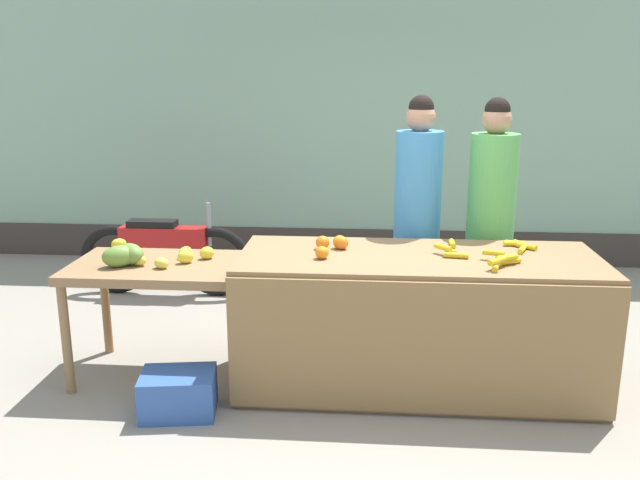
{
  "coord_description": "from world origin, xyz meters",
  "views": [
    {
      "loc": [
        -0.01,
        -4.04,
        2.0
      ],
      "look_at": [
        -0.34,
        0.15,
        0.93
      ],
      "focal_mm": 36.75,
      "sensor_mm": 36.0,
      "label": 1
    }
  ],
  "objects_px": {
    "vendor_woman_blue_shirt": "(417,223)",
    "vendor_woman_green_shirt": "(490,225)",
    "parked_motorcycle": "(165,253)",
    "produce_crate": "(178,393)",
    "produce_sack": "(300,304)"
  },
  "relations": [
    {
      "from": "parked_motorcycle",
      "to": "produce_sack",
      "type": "relative_size",
      "value": 3.0
    },
    {
      "from": "vendor_woman_blue_shirt",
      "to": "produce_sack",
      "type": "bearing_deg",
      "value": 177.58
    },
    {
      "from": "produce_sack",
      "to": "parked_motorcycle",
      "type": "bearing_deg",
      "value": 146.18
    },
    {
      "from": "vendor_woman_blue_shirt",
      "to": "produce_crate",
      "type": "distance_m",
      "value": 2.08
    },
    {
      "from": "vendor_woman_green_shirt",
      "to": "produce_crate",
      "type": "height_order",
      "value": "vendor_woman_green_shirt"
    },
    {
      "from": "produce_crate",
      "to": "produce_sack",
      "type": "height_order",
      "value": "produce_sack"
    },
    {
      "from": "vendor_woman_blue_shirt",
      "to": "vendor_woman_green_shirt",
      "type": "xyz_separation_m",
      "value": [
        0.53,
        -0.01,
        -0.01
      ]
    },
    {
      "from": "vendor_woman_green_shirt",
      "to": "produce_sack",
      "type": "distance_m",
      "value": 1.55
    },
    {
      "from": "vendor_woman_green_shirt",
      "to": "produce_sack",
      "type": "relative_size",
      "value": 3.46
    },
    {
      "from": "vendor_woman_green_shirt",
      "to": "produce_crate",
      "type": "xyz_separation_m",
      "value": [
        -2.0,
        -1.21,
        -0.8
      ]
    },
    {
      "from": "parked_motorcycle",
      "to": "produce_crate",
      "type": "distance_m",
      "value": 2.3
    },
    {
      "from": "vendor_woman_green_shirt",
      "to": "produce_crate",
      "type": "distance_m",
      "value": 2.47
    },
    {
      "from": "vendor_woman_blue_shirt",
      "to": "produce_sack",
      "type": "xyz_separation_m",
      "value": [
        -0.87,
        0.04,
        -0.67
      ]
    },
    {
      "from": "vendor_woman_green_shirt",
      "to": "parked_motorcycle",
      "type": "height_order",
      "value": "vendor_woman_green_shirt"
    },
    {
      "from": "vendor_woman_green_shirt",
      "to": "produce_crate",
      "type": "bearing_deg",
      "value": -148.87
    }
  ]
}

